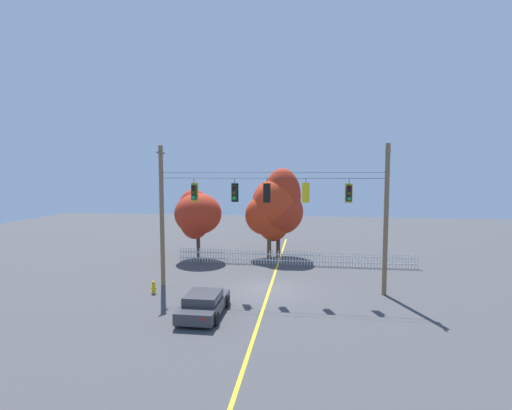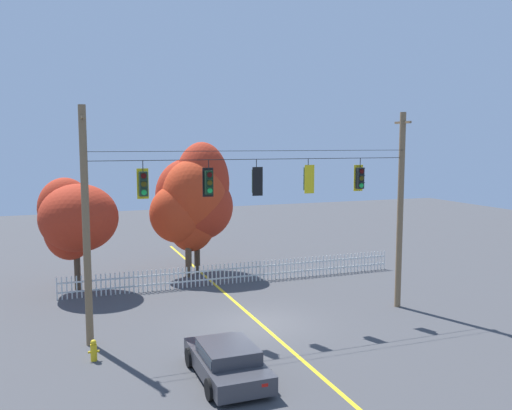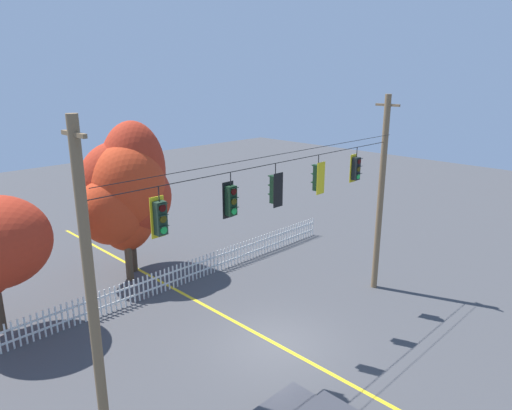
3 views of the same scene
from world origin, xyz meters
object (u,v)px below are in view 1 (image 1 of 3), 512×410
traffic_signal_northbound_secondary (194,192)px  autumn_maple_mid (272,211)px  fire_hydrant (154,287)px  traffic_signal_westbound_side (349,193)px  autumn_maple_near_fence (196,214)px  traffic_signal_northbound_primary (306,193)px  traffic_signal_southbound_primary (267,193)px  parked_car (204,303)px  autumn_oak_far_east (278,205)px  traffic_signal_eastbound_side (235,193)px

traffic_signal_northbound_secondary → autumn_maple_mid: (3.91, 9.09, -2.03)m
traffic_signal_northbound_secondary → fire_hydrant: 6.12m
traffic_signal_westbound_side → autumn_maple_near_fence: bearing=145.3°
traffic_signal_northbound_primary → traffic_signal_westbound_side: same height
traffic_signal_southbound_primary → traffic_signal_westbound_side: bearing=0.2°
fire_hydrant → parked_car: bearing=-37.4°
traffic_signal_southbound_primary → autumn_oak_far_east: size_ratio=0.19×
traffic_signal_northbound_primary → autumn_oak_far_east: 10.00m
traffic_signal_westbound_side → autumn_maple_near_fence: traffic_signal_westbound_side is taller
traffic_signal_eastbound_side → traffic_signal_northbound_primary: bearing=-0.2°
parked_car → traffic_signal_eastbound_side: bearing=81.0°
autumn_maple_near_fence → traffic_signal_southbound_primary: bearing=-49.9°
traffic_signal_westbound_side → autumn_oak_far_east: autumn_oak_far_east is taller
traffic_signal_northbound_primary → fire_hydrant: 10.55m
traffic_signal_southbound_primary → parked_car: size_ratio=0.36×
traffic_signal_southbound_primary → autumn_maple_near_fence: 10.65m
traffic_signal_northbound_secondary → traffic_signal_southbound_primary: 4.48m
autumn_oak_far_east → autumn_maple_mid: bearing=-136.4°
traffic_signal_northbound_primary → autumn_maple_mid: 9.77m
traffic_signal_southbound_primary → autumn_maple_mid: (-0.58, 9.11, -2.02)m
traffic_signal_northbound_secondary → autumn_oak_far_east: 10.66m
traffic_signal_northbound_secondary → traffic_signal_northbound_primary: 6.77m
traffic_signal_northbound_secondary → traffic_signal_southbound_primary: size_ratio=0.99×
traffic_signal_northbound_secondary → autumn_maple_near_fence: traffic_signal_northbound_secondary is taller
traffic_signal_northbound_primary → autumn_maple_mid: traffic_signal_northbound_primary is taller
autumn_maple_mid → autumn_oak_far_east: 0.86m
traffic_signal_southbound_primary → autumn_maple_mid: traffic_signal_southbound_primary is taller
autumn_maple_near_fence → parked_car: 13.48m
traffic_signal_southbound_primary → fire_hydrant: size_ratio=1.95×
autumn_maple_near_fence → traffic_signal_eastbound_side: bearing=-59.2°
traffic_signal_northbound_secondary → autumn_maple_near_fence: bearing=105.7°
traffic_signal_northbound_secondary → traffic_signal_westbound_side: bearing=-0.0°
traffic_signal_northbound_secondary → autumn_maple_mid: 10.10m
autumn_oak_far_east → parked_car: bearing=-100.5°
traffic_signal_northbound_secondary → traffic_signal_southbound_primary: (4.48, -0.02, -0.01)m
traffic_signal_northbound_primary → autumn_maple_mid: bearing=107.4°
traffic_signal_eastbound_side → traffic_signal_southbound_primary: same height
autumn_maple_mid → traffic_signal_northbound_primary: bearing=-72.6°
autumn_maple_near_fence → autumn_maple_mid: 6.24m
fire_hydrant → traffic_signal_northbound_primary: bearing=10.1°
autumn_maple_near_fence → traffic_signal_westbound_side: bearing=-34.7°
traffic_signal_westbound_side → autumn_maple_mid: (-5.34, 9.09, -2.03)m
traffic_signal_northbound_secondary → traffic_signal_northbound_primary: size_ratio=1.00×
traffic_signal_northbound_secondary → autumn_oak_far_east: bearing=65.2°
traffic_signal_eastbound_side → parked_car: traffic_signal_eastbound_side is taller
traffic_signal_westbound_side → autumn_maple_mid: size_ratio=0.22×
autumn_maple_near_fence → traffic_signal_northbound_primary: bearing=-41.5°
autumn_maple_near_fence → autumn_oak_far_east: autumn_oak_far_east is taller
autumn_oak_far_east → fire_hydrant: bearing=-120.1°
traffic_signal_eastbound_side → autumn_maple_mid: bearing=81.3°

